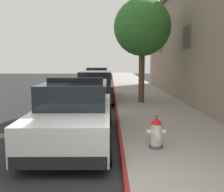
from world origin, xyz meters
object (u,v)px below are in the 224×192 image
police_cruiser (76,113)px  parked_car_dark_far (97,77)px  street_tree (142,28)px  parked_car_silver_ahead (96,87)px  fire_hydrant (156,133)px

police_cruiser → parked_car_dark_far: bearing=90.6°
police_cruiser → street_tree: bearing=66.5°
parked_car_silver_ahead → parked_car_dark_far: (-0.30, 8.10, 0.00)m
parked_car_dark_far → fire_hydrant: size_ratio=6.37×
parked_car_dark_far → street_tree: street_tree is taller
parked_car_silver_ahead → street_tree: bearing=-33.8°
police_cruiser → fire_hydrant: police_cruiser is taller
police_cruiser → parked_car_silver_ahead: bearing=88.9°
police_cruiser → fire_hydrant: 2.28m
police_cruiser → street_tree: street_tree is taller
parked_car_silver_ahead → parked_car_dark_far: size_ratio=1.00×
parked_car_silver_ahead → fire_hydrant: (1.84, -8.22, -0.24)m
police_cruiser → parked_car_silver_ahead: 7.11m
parked_car_dark_far → street_tree: 10.39m
police_cruiser → parked_car_dark_far: police_cruiser is taller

